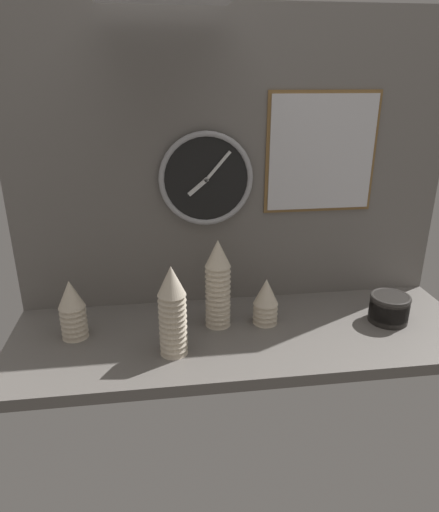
# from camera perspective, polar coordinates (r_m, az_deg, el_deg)

# --- Properties ---
(ground_plane) EXTENTS (1.60, 0.56, 0.04)m
(ground_plane) POSITION_cam_1_polar(r_m,az_deg,el_deg) (1.62, 3.05, -9.82)
(ground_plane) COLOR slate
(wall_tiled_back) EXTENTS (1.60, 0.03, 1.05)m
(wall_tiled_back) POSITION_cam_1_polar(r_m,az_deg,el_deg) (1.67, 1.73, 11.23)
(wall_tiled_back) COLOR slate
(wall_tiled_back) RESTS_ON ground_plane
(cup_stack_center_left) EXTENTS (0.09, 0.09, 0.30)m
(cup_stack_center_left) POSITION_cam_1_polar(r_m,az_deg,el_deg) (1.42, -5.90, -6.83)
(cup_stack_center_left) COLOR beige
(cup_stack_center_left) RESTS_ON ground_plane
(cup_stack_center_right) EXTENTS (0.09, 0.09, 0.17)m
(cup_stack_center_right) POSITION_cam_1_polar(r_m,az_deg,el_deg) (1.63, 5.80, -5.62)
(cup_stack_center_right) COLOR beige
(cup_stack_center_right) RESTS_ON ground_plane
(cup_stack_far_left) EXTENTS (0.09, 0.09, 0.21)m
(cup_stack_far_left) POSITION_cam_1_polar(r_m,az_deg,el_deg) (1.60, -17.93, -6.36)
(cup_stack_far_left) COLOR beige
(cup_stack_far_left) RESTS_ON ground_plane
(cup_stack_center) EXTENTS (0.09, 0.09, 0.32)m
(cup_stack_center) POSITION_cam_1_polar(r_m,az_deg,el_deg) (1.57, -0.21, -3.47)
(cup_stack_center) COLOR beige
(cup_stack_center) RESTS_ON ground_plane
(bowl_stack_far_right) EXTENTS (0.14, 0.14, 0.10)m
(bowl_stack_far_right) POSITION_cam_1_polar(r_m,az_deg,el_deg) (1.75, 20.45, -6.05)
(bowl_stack_far_right) COLOR black
(bowl_stack_far_right) RESTS_ON ground_plane
(wall_clock) EXTENTS (0.34, 0.03, 0.34)m
(wall_clock) POSITION_cam_1_polar(r_m,az_deg,el_deg) (1.64, -1.68, 9.57)
(wall_clock) COLOR black
(menu_board) EXTENTS (0.41, 0.01, 0.43)m
(menu_board) POSITION_cam_1_polar(r_m,az_deg,el_deg) (1.73, 12.65, 12.43)
(menu_board) COLOR olive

